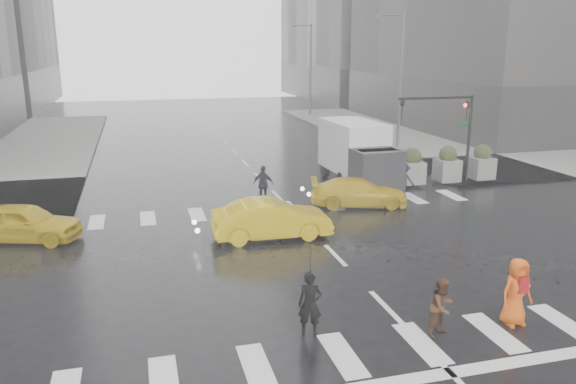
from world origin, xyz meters
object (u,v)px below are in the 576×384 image
object	(u,v)px
pedestrian_brown	(442,307)
taxi_mid	(272,219)
traffic_signal_pole	(453,121)
pedestrian_orange	(517,292)
taxi_front	(24,223)
box_truck	(359,153)

from	to	relation	value
pedestrian_brown	taxi_mid	distance (m)	8.36
traffic_signal_pole	pedestrian_orange	bearing A→B (deg)	-114.58
taxi_front	box_truck	size ratio (longest dim) A/B	0.68
pedestrian_brown	taxi_front	size ratio (longest dim) A/B	0.36
traffic_signal_pole	taxi_front	bearing A→B (deg)	-169.31
taxi_mid	taxi_front	bearing A→B (deg)	78.64
pedestrian_orange	taxi_mid	distance (m)	9.16
taxi_mid	traffic_signal_pole	bearing A→B (deg)	-59.94
box_truck	taxi_mid	bearing A→B (deg)	-134.41
traffic_signal_pole	pedestrian_orange	size ratio (longest dim) A/B	2.55
taxi_front	traffic_signal_pole	bearing A→B (deg)	-60.48
pedestrian_brown	box_truck	size ratio (longest dim) A/B	0.25
pedestrian_brown	pedestrian_orange	distance (m)	2.06
pedestrian_orange	taxi_mid	bearing A→B (deg)	114.96
taxi_mid	box_truck	bearing A→B (deg)	-40.82
pedestrian_brown	taxi_mid	bearing A→B (deg)	82.03
box_truck	traffic_signal_pole	bearing A→B (deg)	-12.27
pedestrian_orange	taxi_mid	size ratio (longest dim) A/B	0.41
traffic_signal_pole	taxi_front	distance (m)	19.87
pedestrian_orange	box_truck	distance (m)	14.73
pedestrian_orange	taxi_front	bearing A→B (deg)	138.73
traffic_signal_pole	taxi_front	xyz separation A→B (m)	(-19.36, -3.66, -2.53)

